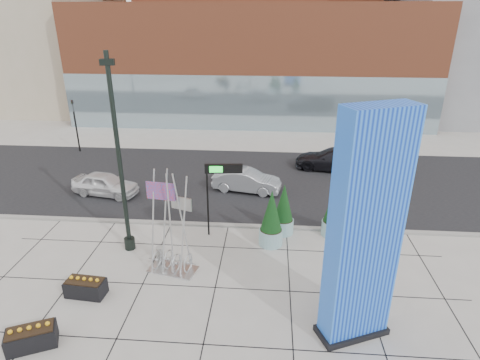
# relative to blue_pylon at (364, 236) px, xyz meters

# --- Properties ---
(ground) EXTENTS (160.00, 160.00, 0.00)m
(ground) POSITION_rel_blue_pylon_xyz_m (-6.04, 3.05, -3.87)
(ground) COLOR #9E9991
(ground) RESTS_ON ground
(street_asphalt) EXTENTS (80.00, 12.00, 0.02)m
(street_asphalt) POSITION_rel_blue_pylon_xyz_m (-6.04, 13.05, -3.86)
(street_asphalt) COLOR black
(street_asphalt) RESTS_ON ground
(curb_edge) EXTENTS (80.00, 0.30, 0.12)m
(curb_edge) POSITION_rel_blue_pylon_xyz_m (-6.04, 7.05, -3.81)
(curb_edge) COLOR gray
(curb_edge) RESTS_ON ground
(tower_podium) EXTENTS (34.00, 10.00, 11.00)m
(tower_podium) POSITION_rel_blue_pylon_xyz_m (-5.04, 30.05, 1.63)
(tower_podium) COLOR #AE5332
(tower_podium) RESTS_ON ground
(tower_glass_front) EXTENTS (34.00, 0.60, 5.00)m
(tower_glass_front) POSITION_rel_blue_pylon_xyz_m (-5.04, 25.25, -1.37)
(tower_glass_front) COLOR #8CA5B2
(tower_glass_front) RESTS_ON ground
(blue_pylon) EXTENTS (2.63, 1.93, 8.00)m
(blue_pylon) POSITION_rel_blue_pylon_xyz_m (0.00, 0.00, 0.00)
(blue_pylon) COLOR #0C2FBC
(blue_pylon) RESTS_ON ground
(lamp_post) EXTENTS (0.59, 0.49, 8.93)m
(lamp_post) POSITION_rel_blue_pylon_xyz_m (-9.42, 4.62, -0.21)
(lamp_post) COLOR black
(lamp_post) RESTS_ON ground
(public_art_sculpture) EXTENTS (2.22, 1.46, 4.63)m
(public_art_sculpture) POSITION_rel_blue_pylon_xyz_m (-7.01, 3.10, -2.65)
(public_art_sculpture) COLOR silver
(public_art_sculpture) RESTS_ON ground
(concrete_bollard) EXTENTS (0.37, 0.37, 0.72)m
(concrete_bollard) POSITION_rel_blue_pylon_xyz_m (-7.72, 3.71, -3.51)
(concrete_bollard) COLOR gray
(concrete_bollard) RESTS_ON ground
(overhead_street_sign) EXTENTS (1.77, 0.32, 3.76)m
(overhead_street_sign) POSITION_rel_blue_pylon_xyz_m (-5.29, 6.17, -0.64)
(overhead_street_sign) COLOR black
(overhead_street_sign) RESTS_ON ground
(round_planter_east) EXTENTS (1.07, 1.07, 2.69)m
(round_planter_east) POSITION_rel_blue_pylon_xyz_m (0.20, 6.65, -2.60)
(round_planter_east) COLOR #8BB7BC
(round_planter_east) RESTS_ON ground
(round_planter_mid) EXTENTS (1.13, 1.13, 2.82)m
(round_planter_mid) POSITION_rel_blue_pylon_xyz_m (-2.84, 5.52, -2.53)
(round_planter_mid) COLOR #8BB7BC
(round_planter_mid) RESTS_ON ground
(round_planter_west) EXTENTS (1.06, 1.06, 2.65)m
(round_planter_west) POSITION_rel_blue_pylon_xyz_m (-2.24, 6.65, -2.61)
(round_planter_west) COLOR #8BB7BC
(round_planter_west) RESTS_ON ground
(box_planter_north) EXTENTS (1.57, 0.88, 0.83)m
(box_planter_north) POSITION_rel_blue_pylon_xyz_m (-10.04, 1.22, -3.48)
(box_planter_north) COLOR black
(box_planter_north) RESTS_ON ground
(box_planter_south) EXTENTS (1.73, 1.35, 0.85)m
(box_planter_south) POSITION_rel_blue_pylon_xyz_m (-10.69, -1.45, -3.47)
(box_planter_south) COLOR black
(box_planter_south) RESTS_ON ground
(car_white_west) EXTENTS (4.24, 2.34, 1.36)m
(car_white_west) POSITION_rel_blue_pylon_xyz_m (-12.83, 10.35, -3.18)
(car_white_west) COLOR white
(car_white_west) RESTS_ON ground
(car_silver_mid) EXTENTS (4.34, 2.18, 1.36)m
(car_silver_mid) POSITION_rel_blue_pylon_xyz_m (-4.38, 11.55, -3.18)
(car_silver_mid) COLOR #A5A7AC
(car_silver_mid) RESTS_ON ground
(car_dark_east) EXTENTS (5.51, 3.05, 1.51)m
(car_dark_east) POSITION_rel_blue_pylon_xyz_m (1.43, 15.64, -3.11)
(car_dark_east) COLOR black
(car_dark_east) RESTS_ON ground
(traffic_signal) EXTENTS (0.15, 0.18, 4.10)m
(traffic_signal) POSITION_rel_blue_pylon_xyz_m (-18.04, 18.05, -1.57)
(traffic_signal) COLOR black
(traffic_signal) RESTS_ON ground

